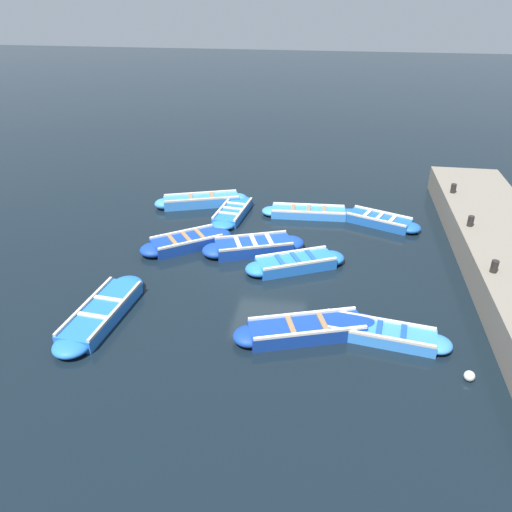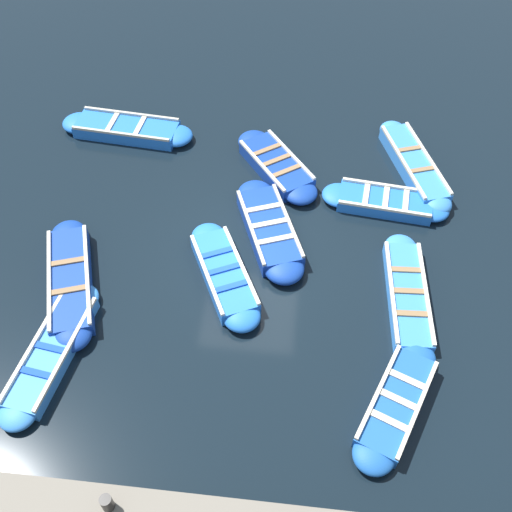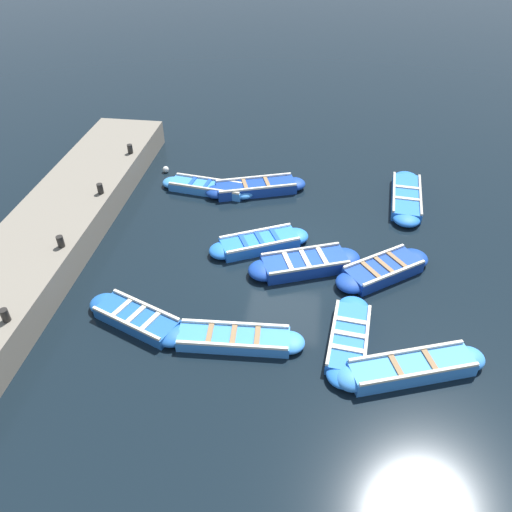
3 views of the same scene
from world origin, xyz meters
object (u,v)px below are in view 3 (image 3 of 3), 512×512
at_px(bollard_mid_north, 60,241).
at_px(bollard_mid_south, 100,189).
at_px(boat_outer_left, 234,339).
at_px(boat_end_of_row, 349,339).
at_px(boat_far_corner, 260,243).
at_px(boat_alongside, 305,264).
at_px(bollard_south, 130,149).
at_px(boat_broadside, 383,270).
at_px(buoy_orange_near, 166,169).
at_px(boat_drifting, 256,188).
at_px(boat_tucked, 207,188).
at_px(bollard_north, 5,315).
at_px(boat_mid_row, 412,368).
at_px(boat_centre, 406,197).
at_px(boat_stern_in, 137,319).

bearing_deg(bollard_mid_north, bollard_mid_south, 90.00).
height_order(boat_outer_left, boat_end_of_row, boat_outer_left).
xyz_separation_m(boat_outer_left, bollard_mid_north, (-5.44, 2.16, 1.00)).
xyz_separation_m(boat_end_of_row, boat_far_corner, (-2.80, 3.75, 0.03)).
height_order(boat_alongside, bollard_south, bollard_south).
xyz_separation_m(boat_broadside, boat_end_of_row, (-1.05, -2.89, -0.04)).
bearing_deg(boat_alongside, buoy_orange_near, 137.41).
bearing_deg(boat_alongside, boat_drifting, 115.62).
bearing_deg(boat_broadside, boat_tucked, 146.51).
height_order(bollard_north, buoy_orange_near, bollard_north).
distance_m(boat_end_of_row, bollard_south, 11.51).
bearing_deg(boat_mid_row, boat_broadside, 96.69).
distance_m(boat_tucked, bollard_north, 8.96).
relative_size(boat_far_corner, boat_centre, 0.85).
distance_m(boat_mid_row, boat_drifting, 9.38).
xyz_separation_m(boat_stern_in, bollard_mid_south, (-2.75, 4.85, 0.99)).
distance_m(boat_centre, bollard_mid_north, 11.95).
xyz_separation_m(boat_outer_left, boat_drifting, (-0.45, 7.62, 0.03)).
bearing_deg(boat_alongside, boat_outer_left, -116.61).
distance_m(boat_broadside, boat_end_of_row, 3.07).
xyz_separation_m(boat_broadside, boat_alongside, (-2.34, -0.03, 0.01)).
bearing_deg(bollard_mid_north, boat_alongside, 8.90).
xyz_separation_m(bollard_mid_south, buoy_orange_near, (1.17, 3.48, -1.03)).
xyz_separation_m(boat_mid_row, bollard_mid_north, (-9.85, 2.56, 0.96)).
relative_size(boat_broadside, boat_stern_in, 0.99).
bearing_deg(bollard_south, buoy_orange_near, 20.50).
bearing_deg(boat_end_of_row, boat_alongside, 114.41).
distance_m(boat_far_corner, boat_mid_row, 6.26).
relative_size(boat_alongside, bollard_south, 10.36).
bearing_deg(boat_end_of_row, boat_centre, 73.46).
bearing_deg(bollard_north, boat_centre, 39.19).
relative_size(boat_alongside, boat_centre, 0.92).
distance_m(boat_broadside, boat_far_corner, 3.94).
bearing_deg(boat_centre, boat_mid_row, -94.85).
height_order(boat_alongside, bollard_mid_south, bollard_mid_south).
bearing_deg(boat_outer_left, boat_drifting, 93.39).
bearing_deg(boat_tucked, boat_drifting, 5.66).
bearing_deg(buoy_orange_near, bollard_south, -159.50).
bearing_deg(buoy_orange_near, boat_tucked, -32.28).
xyz_separation_m(boat_end_of_row, boat_stern_in, (-5.63, -0.06, 0.01)).
bearing_deg(bollard_north, boat_far_corner, 42.20).
bearing_deg(boat_alongside, bollard_south, 144.83).
bearing_deg(buoy_orange_near, boat_alongside, -42.59).
distance_m(boat_tucked, boat_alongside, 5.73).
distance_m(boat_outer_left, bollard_mid_south, 7.59).
height_order(boat_end_of_row, boat_alongside, boat_alongside).
xyz_separation_m(boat_tucked, bollard_north, (-3.15, -8.33, 1.00)).
relative_size(boat_drifting, boat_stern_in, 1.21).
height_order(boat_broadside, bollard_mid_north, bollard_mid_north).
relative_size(boat_broadside, buoy_orange_near, 12.66).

